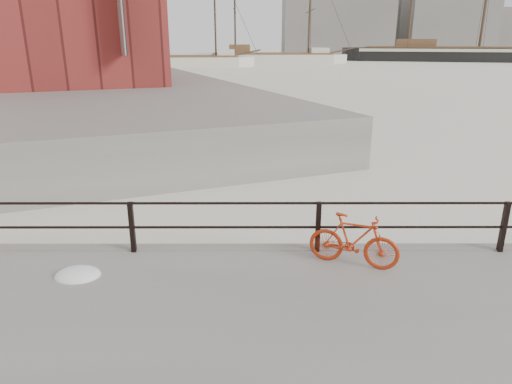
% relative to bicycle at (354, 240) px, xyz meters
% --- Properties ---
extents(ground, '(400.00, 400.00, 0.00)m').
position_rel_bicycle_xyz_m(ground, '(2.94, 0.70, -0.83)').
color(ground, white).
rests_on(ground, ground).
extents(far_quay, '(78.44, 148.07, 1.80)m').
position_rel_bicycle_xyz_m(far_quay, '(-37.06, 72.70, 0.07)').
color(far_quay, gray).
rests_on(far_quay, ground).
extents(guardrail, '(28.00, 0.10, 1.00)m').
position_rel_bicycle_xyz_m(guardrail, '(2.94, 0.55, 0.02)').
color(guardrail, black).
rests_on(guardrail, promenade).
extents(bicycle, '(1.57, 0.81, 0.96)m').
position_rel_bicycle_xyz_m(bicycle, '(0.00, 0.00, 0.00)').
color(bicycle, '#A9280B').
rests_on(bicycle, promenade).
extents(barque_black, '(66.57, 37.70, 35.59)m').
position_rel_bicycle_xyz_m(barque_black, '(45.04, 92.18, -0.83)').
color(barque_black, black).
rests_on(barque_black, ground).
extents(schooner_mid, '(30.77, 13.20, 21.90)m').
position_rel_bicycle_xyz_m(schooner_mid, '(1.50, 83.45, -0.83)').
color(schooner_mid, beige).
rests_on(schooner_mid, ground).
extents(schooner_left, '(26.83, 13.60, 19.65)m').
position_rel_bicycle_xyz_m(schooner_left, '(-14.26, 72.68, -0.83)').
color(schooner_left, beige).
rests_on(schooner_left, ground).
extents(workboat_near, '(13.77, 10.02, 7.00)m').
position_rel_bicycle_xyz_m(workboat_near, '(-19.19, 34.50, -0.83)').
color(workboat_near, black).
rests_on(workboat_near, ground).
extents(workboat_far, '(11.64, 5.90, 7.00)m').
position_rel_bicycle_xyz_m(workboat_far, '(-30.96, 49.33, -0.83)').
color(workboat_far, black).
rests_on(workboat_far, ground).
extents(apartment_brick, '(27.87, 22.90, 21.20)m').
position_rel_bicycle_xyz_m(apartment_brick, '(-52.03, 104.41, 11.57)').
color(apartment_brick, maroon).
rests_on(apartment_brick, far_quay).
extents(industrial_west, '(32.00, 18.00, 18.00)m').
position_rel_bicycle_xyz_m(industrial_west, '(22.94, 140.70, 8.17)').
color(industrial_west, gray).
rests_on(industrial_west, ground).
extents(industrial_mid, '(26.00, 20.00, 24.00)m').
position_rel_bicycle_xyz_m(industrial_mid, '(57.94, 145.70, 11.17)').
color(industrial_mid, gray).
rests_on(industrial_mid, ground).
extents(industrial_east, '(20.00, 16.00, 14.00)m').
position_rel_bicycle_xyz_m(industrial_east, '(80.94, 150.70, 6.17)').
color(industrial_east, gray).
rests_on(industrial_east, ground).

